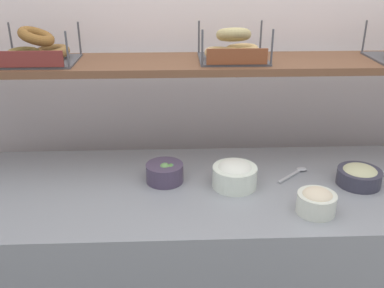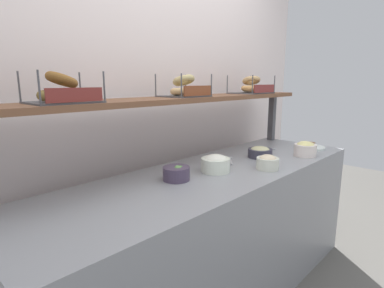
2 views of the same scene
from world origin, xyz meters
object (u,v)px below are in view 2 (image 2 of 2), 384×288
bowl_potato_salad (268,162)px  bagel_basket_cinnamon_raisin (63,93)px  bowl_egg_salad (305,149)px  bagel_basket_plain (184,89)px  bowl_tuna_salad (260,152)px  serving_spoon_by_edge (230,160)px  serving_spoon_near_plate (265,151)px  serving_plate_white (309,147)px  bowl_veggie_mix (177,173)px  bowl_cream_cheese (215,163)px  bagel_basket_sesame (251,87)px

bowl_potato_salad → bagel_basket_cinnamon_raisin: size_ratio=0.46×
bowl_egg_salad → bagel_basket_plain: bagel_basket_plain is taller
bowl_tuna_salad → bagel_basket_plain: 0.70m
bowl_tuna_salad → serving_spoon_by_edge: size_ratio=1.16×
serving_spoon_near_plate → bagel_basket_cinnamon_raisin: bearing=171.9°
serving_plate_white → bowl_potato_salad: bearing=-174.7°
bowl_veggie_mix → bowl_egg_salad: bearing=-14.7°
bowl_cream_cheese → serving_plate_white: bearing=-7.0°
bowl_tuna_salad → bowl_egg_salad: size_ratio=1.09×
bowl_veggie_mix → serving_spoon_by_edge: 0.54m
bowl_tuna_salad → bagel_basket_cinnamon_raisin: size_ratio=0.58×
bowl_cream_cheese → serving_spoon_near_plate: size_ratio=0.94×
serving_spoon_by_edge → bagel_basket_plain: size_ratio=0.51×
serving_plate_white → bagel_basket_plain: bearing=158.4°
bowl_potato_salad → serving_plate_white: size_ratio=0.57×
bowl_egg_salad → bagel_basket_sesame: bearing=90.1°
bowl_cream_cheese → bagel_basket_sesame: (0.74, 0.26, 0.43)m
bowl_veggie_mix → bagel_basket_plain: bagel_basket_plain is taller
bowl_cream_cheese → bowl_tuna_salad: bearing=-0.5°
bagel_basket_sesame → bagel_basket_plain: bearing=178.6°
bowl_egg_salad → bowl_veggie_mix: size_ratio=1.06×
bowl_tuna_salad → bagel_basket_cinnamon_raisin: bagel_basket_cinnamon_raisin is taller
bowl_cream_cheese → bowl_egg_salad: 0.78m
bagel_basket_plain → bagel_basket_sesame: (0.73, -0.02, 0.00)m
serving_spoon_near_plate → bowl_cream_cheese: bearing=-174.9°
bowl_tuna_salad → serving_spoon_near_plate: (0.17, 0.06, -0.03)m
bowl_egg_salad → bowl_tuna_salad: bearing=140.9°
bowl_egg_salad → serving_spoon_by_edge: bowl_egg_salad is taller
serving_spoon_by_edge → bagel_basket_plain: bagel_basket_plain is taller
bowl_tuna_salad → bowl_potato_salad: 0.30m
serving_spoon_near_plate → serving_spoon_by_edge: 0.40m
serving_spoon_by_edge → serving_plate_white: bearing=-16.0°
bagel_basket_cinnamon_raisin → bagel_basket_sesame: bagel_basket_cinnamon_raisin is taller
bowl_potato_salad → serving_plate_white: bowl_potato_salad is taller
serving_plate_white → bagel_basket_sesame: bearing=126.1°
bowl_cream_cheese → bagel_basket_sesame: size_ratio=0.52×
bagel_basket_cinnamon_raisin → bagel_basket_sesame: bearing=-0.2°
bowl_cream_cheese → bowl_veggie_mix: bowl_cream_cheese is taller
bagel_basket_cinnamon_raisin → bowl_potato_salad: bearing=-24.3°
bowl_cream_cheese → bowl_egg_salad: bowl_egg_salad is taller
bagel_basket_cinnamon_raisin → bagel_basket_plain: bagel_basket_cinnamon_raisin is taller
bowl_potato_salad → bowl_cream_cheese: size_ratio=0.79×
bowl_tuna_salad → bagel_basket_cinnamon_raisin: 1.35m
bowl_tuna_salad → bowl_egg_salad: 0.33m
bowl_veggie_mix → serving_plate_white: (1.29, -0.18, -0.03)m
serving_plate_white → bowl_tuna_salad: bearing=167.2°
serving_spoon_near_plate → bowl_egg_salad: bearing=-72.8°
bowl_tuna_salad → serving_plate_white: size_ratio=0.71×
bowl_cream_cheese → bagel_basket_plain: (0.01, 0.27, 0.43)m
bowl_tuna_salad → bagel_basket_plain: bagel_basket_plain is taller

